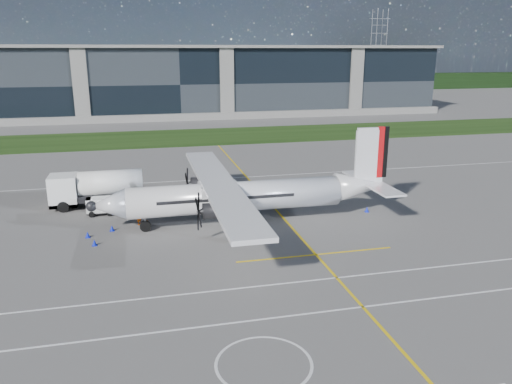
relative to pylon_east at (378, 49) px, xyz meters
The scene contains 16 objects.
ground 139.82m from the pylon_east, 127.69° to the right, with size 400.00×400.00×0.00m, color #5F5D5A.
grass_strip 133.62m from the pylon_east, 129.81° to the right, with size 400.00×18.00×0.04m, color black.
terminal_building 110.37m from the pylon_east, 140.53° to the right, with size 120.00×20.00×15.00m, color black.
tree_line 86.42m from the pylon_east, behind, with size 400.00×6.00×6.00m, color black.
pylon_east is the anchor object (origin of this frame).
yellow_taxiway_centerline 162.94m from the pylon_east, 120.36° to the right, with size 0.20×70.00×0.01m, color yellow.
white_lane_line 185.33m from the pylon_east, 117.40° to the right, with size 90.00×0.15×0.01m, color white.
turboprop_aircraft 171.35m from the pylon_east, 120.00° to the right, with size 25.84×26.79×8.04m, color white, non-canonical shape.
fuel_tanker_truck 171.80m from the pylon_east, 125.31° to the right, with size 9.15×2.97×3.43m, color white, non-canonical shape.
baggage_tug 173.54m from the pylon_east, 124.50° to the right, with size 2.61×1.57×1.57m, color white, non-canonical shape.
ground_crew_person 174.69m from the pylon_east, 122.89° to the right, with size 0.78×0.56×1.91m, color #F25907.
safety_cone_stbdwing 161.52m from the pylon_east, 122.91° to the right, with size 0.36×0.36×0.50m, color #0B1CC8.
safety_cone_fwd 178.86m from the pylon_east, 123.61° to the right, with size 0.36×0.36×0.50m, color #0B1CC8.
safety_cone_nose_port 180.11m from the pylon_east, 123.09° to the right, with size 0.36×0.36×0.50m, color #0B1CC8.
safety_cone_tail 165.67m from the pylon_east, 116.62° to the right, with size 0.36×0.36×0.50m, color #0B1CC8.
safety_cone_nose_stbd 176.90m from the pylon_east, 123.32° to the right, with size 0.36×0.36×0.50m, color #0B1CC8.
Camera 1 is at (-9.15, -38.11, 14.49)m, focal length 35.00 mm.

